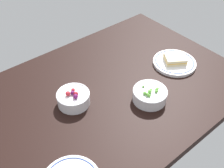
% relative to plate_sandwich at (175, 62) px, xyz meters
% --- Properties ---
extents(dining_table, '(1.16, 0.84, 0.04)m').
position_rel_plate_sandwich_xyz_m(dining_table, '(0.34, -0.06, -0.03)').
color(dining_table, black).
rests_on(dining_table, ground).
extents(plate_sandwich, '(0.21, 0.21, 0.05)m').
position_rel_plate_sandwich_xyz_m(plate_sandwich, '(0.00, 0.00, 0.00)').
color(plate_sandwich, silver).
rests_on(plate_sandwich, dining_table).
extents(bowl_berries, '(0.14, 0.14, 0.07)m').
position_rel_plate_sandwich_xyz_m(bowl_berries, '(0.53, -0.09, 0.02)').
color(bowl_berries, silver).
rests_on(bowl_berries, dining_table).
extents(bowl_peas, '(0.15, 0.15, 0.06)m').
position_rel_plate_sandwich_xyz_m(bowl_peas, '(0.27, 0.09, 0.01)').
color(bowl_peas, silver).
rests_on(bowl_peas, dining_table).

